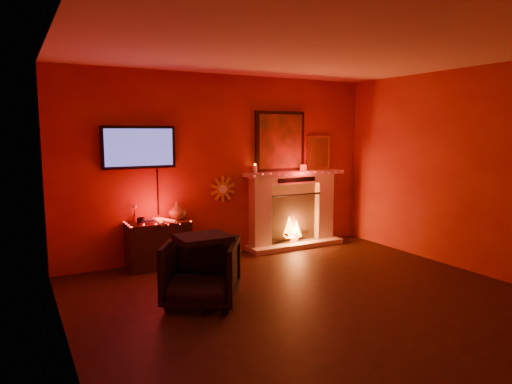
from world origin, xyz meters
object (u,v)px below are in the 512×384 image
Objects in this scene: tv at (139,147)px; console_table at (159,242)px; armchair at (202,272)px; fireplace at (292,202)px; sunburst_clock at (223,189)px.

tv reaches higher than console_table.
tv is 2.17m from armchair.
tv is 1.58× the size of armchair.
fireplace reaches higher than console_table.
console_table is 1.14× the size of armchair.
tv is 3.10× the size of sunburst_clock.
armchair is at bearing -120.92° from sunburst_clock.
sunburst_clock is 0.45× the size of console_table.
fireplace is 2.29m from console_table.
tv is at bearing 129.23° from armchair.
fireplace is 5.45× the size of sunburst_clock.
sunburst_clock reaches higher than console_table.
tv is 1.38× the size of console_table.
console_table is at bearing -168.31° from sunburst_clock.
console_table is at bearing 123.12° from armchair.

